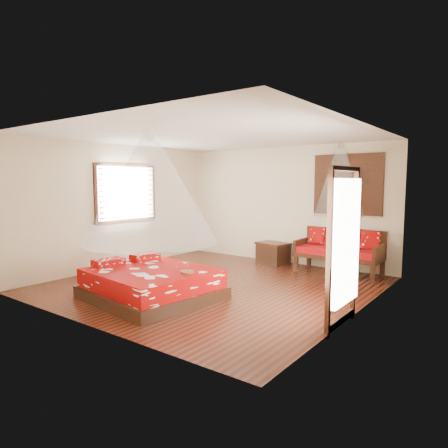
{
  "coord_description": "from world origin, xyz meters",
  "views": [
    {
      "loc": [
        4.63,
        -5.86,
        1.95
      ],
      "look_at": [
        0.07,
        0.24,
        1.15
      ],
      "focal_mm": 32.0,
      "sensor_mm": 36.0,
      "label": 1
    }
  ],
  "objects": [
    {
      "name": "mosquito_net_daybed",
      "position": [
        1.58,
        2.25,
        2.0
      ],
      "size": [
        1.03,
        1.03,
        1.5
      ],
      "primitive_type": "cone",
      "color": "silver",
      "rests_on": "ceiling"
    },
    {
      "name": "wine_tray",
      "position": [
        0.39,
        -1.18,
        0.55
      ],
      "size": [
        0.22,
        0.22,
        0.18
      ],
      "rotation": [
        0.0,
        0.0,
        -0.36
      ],
      "color": "brown",
      "rests_on": "bed"
    },
    {
      "name": "daybed",
      "position": [
        1.58,
        2.38,
        0.52
      ],
      "size": [
        1.76,
        0.78,
        0.94
      ],
      "color": "black",
      "rests_on": "floor"
    },
    {
      "name": "window_left",
      "position": [
        -2.71,
        0.2,
        1.7
      ],
      "size": [
        0.1,
        1.74,
        1.34
      ],
      "color": "black",
      "rests_on": "wall_left"
    },
    {
      "name": "room",
      "position": [
        0.0,
        0.0,
        1.4
      ],
      "size": [
        5.54,
        5.54,
        2.84
      ],
      "color": "black",
      "rests_on": "ground"
    },
    {
      "name": "storage_chest",
      "position": [
        -0.1,
        2.45,
        0.26
      ],
      "size": [
        0.83,
        0.68,
        0.51
      ],
      "rotation": [
        0.0,
        0.0,
        -0.22
      ],
      "color": "black",
      "rests_on": "floor"
    },
    {
      "name": "mosquito_net_main",
      "position": [
        -0.26,
        -1.34,
        1.85
      ],
      "size": [
        2.22,
        2.22,
        1.8
      ],
      "primitive_type": "cone",
      "color": "silver",
      "rests_on": "ceiling"
    },
    {
      "name": "glazed_door",
      "position": [
        2.72,
        -0.6,
        1.07
      ],
      "size": [
        0.08,
        1.02,
        2.16
      ],
      "color": "black",
      "rests_on": "floor"
    },
    {
      "name": "bed",
      "position": [
        -0.28,
        -1.34,
        0.25
      ],
      "size": [
        2.2,
        2.03,
        0.63
      ],
      "rotation": [
        0.0,
        0.0,
        -0.13
      ],
      "color": "black",
      "rests_on": "floor"
    },
    {
      "name": "shutter_panel",
      "position": [
        1.58,
        2.72,
        1.9
      ],
      "size": [
        1.52,
        0.06,
        1.32
      ],
      "color": "black",
      "rests_on": "wall_back"
    }
  ]
}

